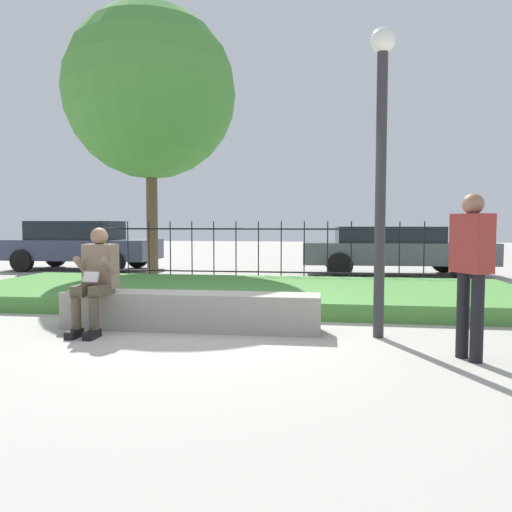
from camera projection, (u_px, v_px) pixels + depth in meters
The scene contains 10 objects.
ground_plane at pixel (207, 330), 6.14m from camera, with size 60.00×60.00×0.00m, color #A8A399.
stone_bench at pixel (190, 313), 6.15m from camera, with size 3.19×0.49×0.46m.
person_seated_reader at pixel (97, 275), 6.00m from camera, with size 0.42×0.73×1.26m.
grass_berm at pixel (241, 293), 8.52m from camera, with size 9.32×3.45×0.24m.
iron_fence at pixel (258, 252), 10.65m from camera, with size 7.32×0.03×1.35m.
car_parked_left at pixel (81, 244), 14.03m from camera, with size 4.19×1.89×1.37m.
car_parked_right at pixel (393, 249), 12.55m from camera, with size 4.67×2.10×1.23m.
person_passerby at pixel (471, 263), 4.72m from camera, with size 0.37×0.42×1.59m.
street_lamp at pixel (381, 147), 5.59m from camera, with size 0.28×0.28×3.47m.
tree_behind_fence at pixel (150, 93), 11.71m from camera, with size 4.01×4.01×6.38m.
Camera 1 is at (1.47, -5.91, 1.31)m, focal length 35.00 mm.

